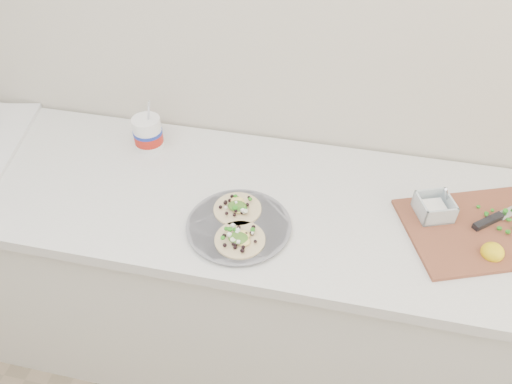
# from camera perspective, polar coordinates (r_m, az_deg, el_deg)

# --- Properties ---
(counter) EXTENTS (2.44, 0.66, 0.90)m
(counter) POSITION_cam_1_polar(r_m,az_deg,el_deg) (1.95, -6.47, -9.10)
(counter) COLOR silver
(counter) RESTS_ON ground
(taco_plate) EXTENTS (0.31, 0.31, 0.04)m
(taco_plate) POSITION_cam_1_polar(r_m,az_deg,el_deg) (1.46, -2.00, -3.64)
(taco_plate) COLOR slate
(taco_plate) RESTS_ON counter
(tub) EXTENTS (0.10, 0.10, 0.22)m
(tub) POSITION_cam_1_polar(r_m,az_deg,el_deg) (1.77, -12.23, 6.77)
(tub) COLOR white
(tub) RESTS_ON counter
(cutboard) EXTENTS (0.53, 0.45, 0.07)m
(cutboard) POSITION_cam_1_polar(r_m,az_deg,el_deg) (1.60, 24.30, -3.38)
(cutboard) COLOR brown
(cutboard) RESTS_ON counter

